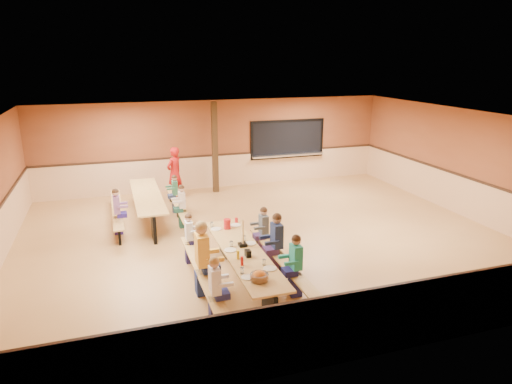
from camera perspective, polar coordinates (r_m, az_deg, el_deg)
name	(u,v)px	position (r m, az deg, el deg)	size (l,w,h in m)	color
ground	(264,238)	(11.55, 0.96, -5.74)	(12.00, 12.00, 0.00)	#A1703D
room_envelope	(264,212)	(11.31, 0.98, -2.51)	(12.04, 10.04, 3.02)	brown
kitchen_pass_through	(288,141)	(16.50, 3.96, 6.42)	(2.78, 0.28, 1.38)	black
structural_post	(215,148)	(15.15, -5.16, 5.52)	(0.18, 0.18, 3.00)	#302010
cafeteria_table_main	(243,261)	(9.07, -1.61, -8.61)	(1.91, 3.70, 0.74)	tan
cafeteria_table_second	(148,202)	(12.97, -13.41, -1.21)	(1.91, 3.70, 0.74)	tan
seated_child_white_left	(215,291)	(7.89, -5.14, -12.18)	(0.36, 0.30, 1.19)	white
seated_adult_yellow	(202,259)	(8.75, -6.73, -8.28)	(0.48, 0.40, 1.45)	yellow
seated_child_grey_left	(189,239)	(10.13, -8.35, -5.79)	(0.33, 0.27, 1.12)	white
seated_child_teal_right	(296,266)	(8.71, 4.97, -9.20)	(0.37, 0.30, 1.22)	teal
seated_child_navy_right	(277,244)	(9.55, 2.59, -6.48)	(0.41, 0.34, 1.29)	navy
seated_child_char_right	(264,232)	(10.30, 0.95, -5.08)	(0.35, 0.28, 1.17)	#50575C
seated_child_purple_sec	(117,212)	(12.14, -16.96, -2.38)	(0.36, 0.29, 1.18)	#845586
seated_child_green_sec	(175,194)	(13.44, -10.07, -0.26)	(0.32, 0.26, 1.11)	#326C4D
seated_child_tan_sec	(182,207)	(12.22, -9.21, -1.81)	(0.34, 0.28, 1.15)	beige
standing_woman	(174,173)	(14.79, -10.16, 2.39)	(0.61, 0.40, 1.66)	#AE1513
punch_pitcher	(227,224)	(10.07, -3.63, -4.00)	(0.16, 0.16, 0.22)	red
chip_bowl	(259,276)	(7.85, 0.41, -10.49)	(0.32, 0.32, 0.15)	orange
napkin_dispenser	(248,253)	(8.72, -1.02, -7.68)	(0.10, 0.14, 0.13)	black
condiment_mustard	(238,255)	(8.62, -2.27, -7.85)	(0.06, 0.06, 0.17)	yellow
condiment_ketchup	(242,261)	(8.37, -1.76, -8.61)	(0.06, 0.06, 0.17)	#B2140F
table_paddle	(243,240)	(9.15, -1.69, -5.98)	(0.16, 0.16, 0.56)	black
place_settings	(243,248)	(8.96, -1.62, -7.05)	(0.65, 3.30, 0.11)	beige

